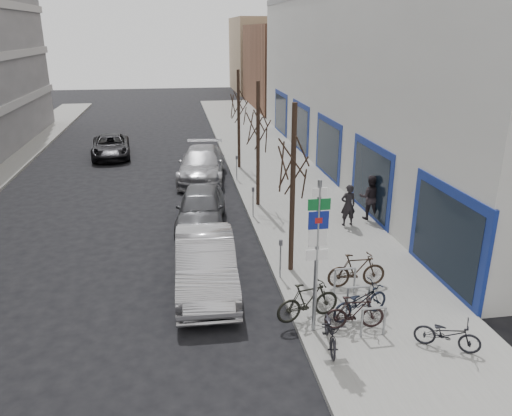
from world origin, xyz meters
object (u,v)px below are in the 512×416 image
object	(u,v)px
bike_mid_inner	(308,300)
pedestrian_far	(370,197)
meter_back	(237,165)
parked_car_mid	(201,208)
bike_far_curb	(448,332)
pedestrian_near	(348,205)
bike_far_inner	(357,270)
tree_mid	(258,115)
lane_car	(111,146)
highway_sign_pole	(317,249)
bike_mid_curb	(360,299)
bike_rack	(358,297)
tree_near	(294,150)
meter_front	(281,255)
parked_car_front	(206,264)
parked_car_back	(202,164)
tree_far	(238,96)
meter_mid	(253,199)
bike_near_right	(355,312)
bike_near_left	(331,329)

from	to	relation	value
bike_mid_inner	pedestrian_far	world-z (taller)	pedestrian_far
meter_back	parked_car_mid	distance (m)	6.24
bike_far_curb	pedestrian_near	bearing A→B (deg)	28.48
meter_back	bike_far_curb	size ratio (longest dim) A/B	0.82
bike_far_curb	bike_far_inner	xyz separation A→B (m)	(-1.09, 3.35, 0.07)
tree_mid	lane_car	world-z (taller)	tree_mid
highway_sign_pole	tree_mid	bearing A→B (deg)	88.86
bike_mid_inner	meter_back	bearing A→B (deg)	-11.81
bike_mid_curb	pedestrian_near	size ratio (longest dim) A/B	1.07
bike_rack	tree_near	size ratio (longest dim) A/B	0.41
highway_sign_pole	meter_front	bearing A→B (deg)	94.75
tree_near	tree_mid	bearing A→B (deg)	90.00
bike_far_inner	parked_car_front	size ratio (longest dim) A/B	0.36
parked_car_back	lane_car	xyz separation A→B (m)	(-5.30, 5.88, -0.15)
bike_far_curb	parked_car_mid	bearing A→B (deg)	60.39
tree_near	meter_back	size ratio (longest dim) A/B	4.33
tree_near	tree_far	distance (m)	13.00
meter_mid	bike_near_right	xyz separation A→B (m)	(1.30, -8.60, -0.28)
tree_near	bike_near_left	distance (m)	5.48
tree_far	meter_front	size ratio (longest dim) A/B	4.33
meter_mid	lane_car	distance (m)	14.14
meter_mid	tree_mid	bearing A→B (deg)	73.30
lane_car	meter_front	bearing A→B (deg)	-73.56
tree_far	parked_car_front	size ratio (longest dim) A/B	1.10
meter_front	bike_mid_curb	world-z (taller)	meter_front
bike_near_left	parked_car_back	xyz separation A→B (m)	(-2.20, 15.63, 0.18)
meter_back	bike_near_left	xyz separation A→B (m)	(0.46, -14.75, -0.28)
bike_near_right	bike_mid_curb	world-z (taller)	bike_mid_curb
bike_far_inner	bike_far_curb	bearing A→B (deg)	-161.04
meter_mid	bike_mid_curb	xyz separation A→B (m)	(1.64, -8.08, -0.22)
tree_far	parked_car_front	xyz separation A→B (m)	(-2.77, -13.56, -3.28)
tree_near	tree_far	world-z (taller)	same
highway_sign_pole	bike_mid_inner	size ratio (longest dim) A/B	2.29
bike_rack	parked_car_mid	bearing A→B (deg)	116.82
highway_sign_pole	bike_far_curb	world-z (taller)	highway_sign_pole
bike_near_right	bike_far_inner	distance (m)	2.32
bike_near_right	pedestrian_far	distance (m)	8.32
parked_car_front	lane_car	bearing A→B (deg)	106.29
meter_front	bike_far_curb	xyz separation A→B (m)	(3.22, -4.29, -0.29)
tree_far	parked_car_mid	size ratio (longest dim) A/B	1.20
meter_front	meter_back	bearing A→B (deg)	90.00
meter_back	pedestrian_near	xyz separation A→B (m)	(3.54, -7.07, 0.07)
tree_near	bike_rack	bearing A→B (deg)	-67.52
parked_car_front	bike_near_right	bearing A→B (deg)	-38.64
tree_mid	parked_car_mid	size ratio (longest dim) A/B	1.20
bike_rack	tree_mid	size ratio (longest dim) A/B	0.41
tree_far	bike_mid_inner	bearing A→B (deg)	-90.79
tree_mid	bike_far_curb	bearing A→B (deg)	-76.20
parked_car_back	highway_sign_pole	bearing A→B (deg)	-74.99
tree_mid	meter_front	distance (m)	7.70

